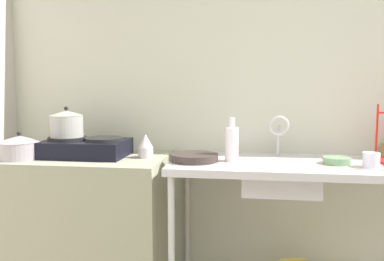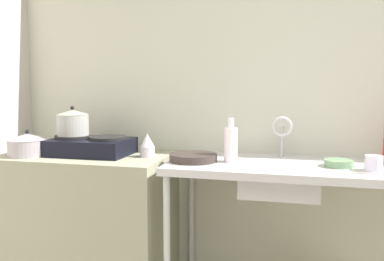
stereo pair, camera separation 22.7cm
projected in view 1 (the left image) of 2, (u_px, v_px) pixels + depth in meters
The scene contains 13 objects.
wall_back at pixel (372, 98), 2.44m from camera, with size 5.42×0.10×2.44m, color beige.
counter_concrete at pixel (83, 228), 2.43m from camera, with size 1.01×0.60×0.88m, color gray.
counter_sink at pixel (315, 174), 2.20m from camera, with size 1.58×0.60×0.88m.
stove at pixel (86, 147), 2.38m from camera, with size 0.48×0.33×0.11m.
pot_on_left_burner at pixel (67, 124), 2.38m from camera, with size 0.19×0.19×0.18m.
pot_beside_stove at pixel (19, 147), 2.29m from camera, with size 0.23×0.23×0.16m.
percolator at pixel (146, 146), 2.33m from camera, with size 0.09×0.09×0.14m.
sink_basin at pixel (280, 176), 2.22m from camera, with size 0.41×0.37×0.16m, color #BFBABC.
faucet at pixel (279, 129), 2.36m from camera, with size 0.12×0.07×0.24m.
frying_pan at pixel (194, 157), 2.23m from camera, with size 0.27×0.27×0.04m, color #362C28.
cup_by_rack at pixel (371, 160), 2.06m from camera, with size 0.09×0.09×0.08m, color white.
small_bowl_on_drainboard at pixel (337, 161), 2.15m from camera, with size 0.15×0.15×0.04m, color gray.
bottle_by_sink at pixel (232, 143), 2.21m from camera, with size 0.07×0.07×0.24m.
Camera 1 is at (-0.73, -0.65, 1.29)m, focal length 37.64 mm.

